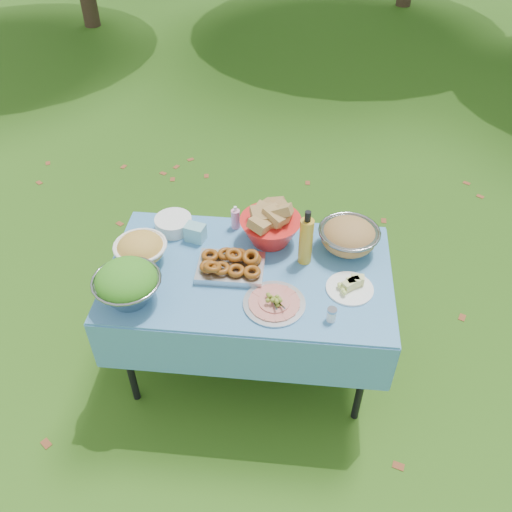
{
  "coord_description": "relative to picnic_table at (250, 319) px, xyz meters",
  "views": [
    {
      "loc": [
        0.23,
        -2.0,
        2.7
      ],
      "look_at": [
        0.04,
        0.0,
        0.87
      ],
      "focal_mm": 38.0,
      "sensor_mm": 36.0,
      "label": 1
    }
  ],
  "objects": [
    {
      "name": "ground",
      "position": [
        0.0,
        0.0,
        -0.38
      ],
      "size": [
        80.0,
        80.0,
        0.0
      ],
      "primitive_type": "plane",
      "color": "#143209",
      "rests_on": "ground"
    },
    {
      "name": "picnic_table",
      "position": [
        0.0,
        0.0,
        0.0
      ],
      "size": [
        1.46,
        0.86,
        0.76
      ],
      "primitive_type": "cube",
      "color": "#84DAFF",
      "rests_on": "ground"
    },
    {
      "name": "salad_bowl",
      "position": [
        -0.56,
        -0.26,
        0.49
      ],
      "size": [
        0.38,
        0.38,
        0.21
      ],
      "primitive_type": null,
      "rotation": [
        0.0,
        0.0,
        -0.19
      ],
      "color": "gray",
      "rests_on": "picnic_table"
    },
    {
      "name": "pasta_bowl_white",
      "position": [
        -0.57,
        0.03,
        0.46
      ],
      "size": [
        0.29,
        0.29,
        0.15
      ],
      "primitive_type": null,
      "rotation": [
        0.0,
        0.0,
        0.06
      ],
      "color": "white",
      "rests_on": "picnic_table"
    },
    {
      "name": "plate_stack",
      "position": [
        -0.46,
        0.3,
        0.42
      ],
      "size": [
        0.26,
        0.26,
        0.08
      ],
      "primitive_type": "cylinder",
      "rotation": [
        0.0,
        0.0,
        0.32
      ],
      "color": "white",
      "rests_on": "picnic_table"
    },
    {
      "name": "wipes_box",
      "position": [
        -0.32,
        0.22,
        0.43
      ],
      "size": [
        0.12,
        0.1,
        0.1
      ],
      "primitive_type": "cube",
      "rotation": [
        0.0,
        0.0,
        -0.26
      ],
      "color": "#7FC8D0",
      "rests_on": "picnic_table"
    },
    {
      "name": "sanitizer_bottle",
      "position": [
        -0.11,
        0.35,
        0.45
      ],
      "size": [
        0.05,
        0.05,
        0.14
      ],
      "primitive_type": "cylinder",
      "rotation": [
        0.0,
        0.0,
        0.04
      ],
      "color": "pink",
      "rests_on": "picnic_table"
    },
    {
      "name": "bread_bowl",
      "position": [
        0.09,
        0.25,
        0.49
      ],
      "size": [
        0.41,
        0.41,
        0.22
      ],
      "primitive_type": null,
      "rotation": [
        0.0,
        0.0,
        -0.28
      ],
      "color": "red",
      "rests_on": "picnic_table"
    },
    {
      "name": "pasta_bowl_steel",
      "position": [
        0.51,
        0.23,
        0.47
      ],
      "size": [
        0.41,
        0.41,
        0.17
      ],
      "primitive_type": null,
      "rotation": [
        0.0,
        0.0,
        0.35
      ],
      "color": "gray",
      "rests_on": "picnic_table"
    },
    {
      "name": "fried_tray",
      "position": [
        -0.09,
        -0.01,
        0.42
      ],
      "size": [
        0.34,
        0.24,
        0.08
      ],
      "primitive_type": "cube",
      "rotation": [
        0.0,
        0.0,
        0.01
      ],
      "color": "#BBBCC0",
      "rests_on": "picnic_table"
    },
    {
      "name": "charcuterie_platter",
      "position": [
        0.15,
        -0.22,
        0.42
      ],
      "size": [
        0.33,
        0.33,
        0.07
      ],
      "primitive_type": "cylinder",
      "rotation": [
        0.0,
        0.0,
        0.1
      ],
      "color": "#B7BABF",
      "rests_on": "picnic_table"
    },
    {
      "name": "oil_bottle",
      "position": [
        0.28,
        0.11,
        0.54
      ],
      "size": [
        0.09,
        0.09,
        0.32
      ],
      "primitive_type": "cylinder",
      "rotation": [
        0.0,
        0.0,
        0.29
      ],
      "color": "gold",
      "rests_on": "picnic_table"
    },
    {
      "name": "cheese_plate",
      "position": [
        0.51,
        -0.08,
        0.41
      ],
      "size": [
        0.31,
        0.31,
        0.06
      ],
      "primitive_type": "cylinder",
      "rotation": [
        0.0,
        0.0,
        0.4
      ],
      "color": "white",
      "rests_on": "picnic_table"
    },
    {
      "name": "shaker",
      "position": [
        0.42,
        -0.29,
        0.42
      ],
      "size": [
        0.06,
        0.06,
        0.07
      ],
      "primitive_type": "cylinder",
      "rotation": [
        0.0,
        0.0,
        -0.4
      ],
      "color": "white",
      "rests_on": "picnic_table"
    }
  ]
}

